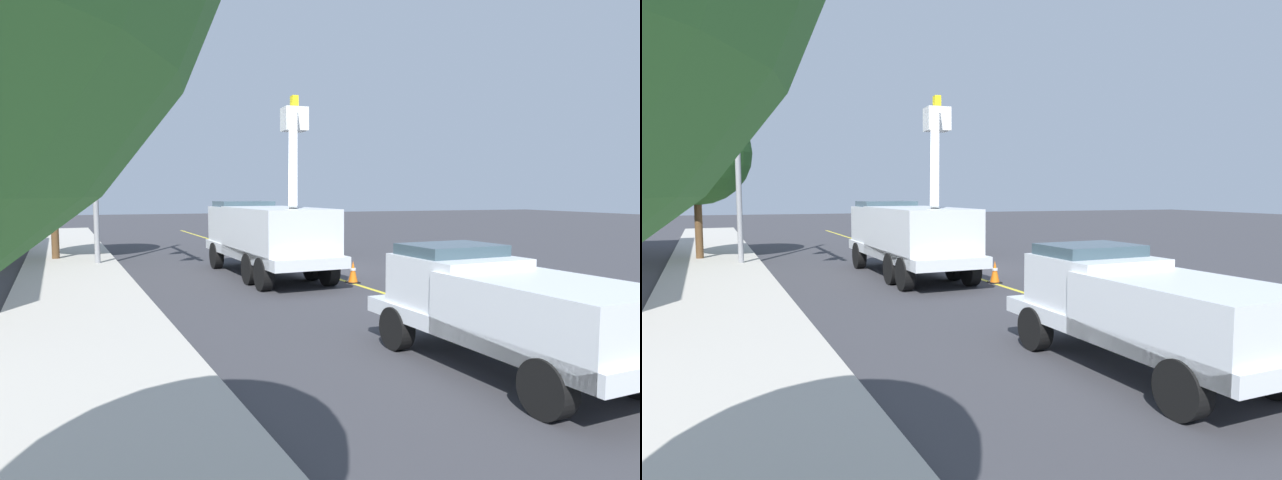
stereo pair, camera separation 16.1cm
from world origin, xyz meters
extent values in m
plane|color=#38383D|center=(0.00, 0.00, 0.00)|extent=(120.00, 120.00, 0.00)
cube|color=#B2ADA3|center=(-0.84, 8.40, 0.06)|extent=(60.06, 9.56, 0.12)
cube|color=yellow|center=(0.00, 0.00, 0.00)|extent=(49.77, 5.14, 0.01)
cube|color=silver|center=(-1.11, 1.94, 0.90)|extent=(8.41, 3.31, 0.36)
cube|color=silver|center=(1.50, 2.20, 1.67)|extent=(2.85, 2.60, 1.60)
cube|color=#384C56|center=(1.70, 2.22, 2.37)|extent=(2.00, 2.27, 0.64)
cube|color=silver|center=(-2.09, 1.84, 1.62)|extent=(5.47, 3.01, 1.80)
cube|color=white|center=(-2.93, 1.49, 4.09)|extent=(1.59, 0.75, 3.15)
cube|color=white|center=(-0.98, 0.87, 5.82)|extent=(2.76, 1.12, 0.69)
cube|color=white|center=(0.34, 0.45, 5.87)|extent=(0.90, 0.90, 0.90)
cube|color=yellow|center=(0.34, 0.45, 6.47)|extent=(0.36, 0.24, 0.60)
cylinder|color=black|center=(1.63, 3.34, 0.52)|extent=(1.07, 0.44, 1.04)
cylinder|color=black|center=(1.86, 1.11, 0.52)|extent=(1.07, 0.44, 1.04)
cylinder|color=black|center=(-2.69, 2.91, 0.52)|extent=(1.07, 0.44, 1.04)
cylinder|color=black|center=(-2.47, 0.67, 0.52)|extent=(1.07, 0.44, 1.04)
cylinder|color=black|center=(-4.00, 2.78, 0.52)|extent=(1.07, 0.44, 1.04)
cylinder|color=black|center=(-3.77, 0.54, 0.52)|extent=(1.07, 0.44, 1.04)
cube|color=silver|center=(-12.93, 0.76, 0.75)|extent=(5.78, 2.65, 0.30)
cube|color=silver|center=(-11.71, 0.88, 1.30)|extent=(2.20, 2.12, 1.10)
cube|color=#384C56|center=(-11.51, 0.90, 1.78)|extent=(1.51, 1.89, 0.56)
cube|color=silver|center=(-13.93, 0.65, 1.15)|extent=(3.55, 2.42, 1.10)
cylinder|color=black|center=(-11.19, 1.88, 0.42)|extent=(0.87, 0.38, 0.84)
cylinder|color=black|center=(-11.00, 0.00, 0.42)|extent=(0.87, 0.38, 0.84)
cylinder|color=black|center=(-14.86, 1.51, 0.42)|extent=(0.87, 0.38, 0.84)
cylinder|color=black|center=(-14.68, -0.37, 0.42)|extent=(0.87, 0.38, 0.84)
cube|color=black|center=(6.40, -1.45, 0.79)|extent=(4.97, 2.37, 0.70)
cube|color=#384C56|center=(6.55, -1.43, 1.39)|extent=(3.61, 2.01, 0.60)
cylinder|color=black|center=(4.86, -2.46, 0.34)|extent=(0.70, 0.31, 0.68)
cylinder|color=black|center=(4.69, -0.76, 0.34)|extent=(0.70, 0.31, 0.68)
cylinder|color=black|center=(8.11, -2.14, 0.34)|extent=(0.70, 0.31, 0.68)
cylinder|color=black|center=(7.93, -0.43, 0.34)|extent=(0.70, 0.31, 0.68)
cube|color=black|center=(-9.42, -0.73, 0.02)|extent=(0.40, 0.40, 0.04)
cone|color=orange|center=(-9.42, -0.73, 0.37)|extent=(0.32, 0.32, 0.67)
cylinder|color=white|center=(-9.42, -0.73, 0.44)|extent=(0.20, 0.20, 0.08)
cube|color=black|center=(-3.53, -0.42, 0.02)|extent=(0.40, 0.40, 0.04)
cone|color=orange|center=(-3.53, -0.42, 0.40)|extent=(0.32, 0.32, 0.71)
cylinder|color=white|center=(-3.53, -0.42, 0.47)|extent=(0.20, 0.20, 0.08)
cube|color=black|center=(3.44, 0.22, 0.02)|extent=(0.40, 0.40, 0.04)
cone|color=orange|center=(3.44, 0.22, 0.44)|extent=(0.32, 0.32, 0.80)
cylinder|color=white|center=(3.44, 0.22, 0.52)|extent=(0.20, 0.20, 0.08)
cylinder|color=gray|center=(4.07, 7.88, 4.38)|extent=(0.22, 0.22, 8.76)
cube|color=gray|center=(0.51, 7.53, 7.71)|extent=(7.13, 0.87, 0.16)
cube|color=gold|center=(1.22, 7.60, 7.16)|extent=(0.18, 0.57, 1.00)
cube|color=black|center=(1.23, 7.50, 7.16)|extent=(0.23, 0.34, 0.84)
cube|color=gold|center=(-1.62, 7.31, 7.16)|extent=(0.18, 0.57, 1.00)
cube|color=black|center=(-1.61, 7.21, 7.16)|extent=(0.23, 0.34, 0.84)
cylinder|color=brown|center=(6.36, 9.70, 1.59)|extent=(0.32, 0.32, 3.18)
sphere|color=#285623|center=(6.36, 9.70, 4.81)|extent=(4.66, 4.66, 4.66)
camera|label=1|loc=(-20.76, 6.84, 3.06)|focal=31.41mm
camera|label=2|loc=(-20.81, 6.69, 3.06)|focal=31.41mm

